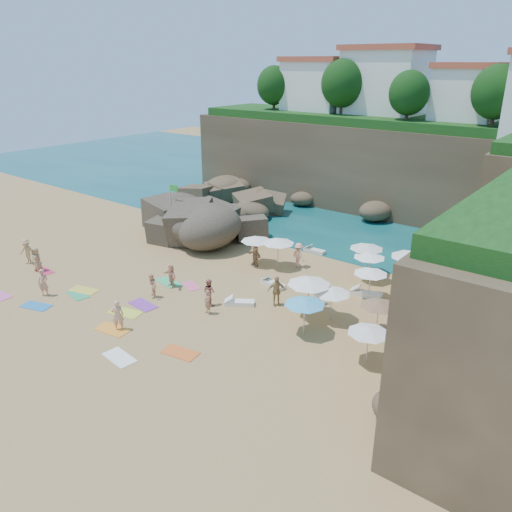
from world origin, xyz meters
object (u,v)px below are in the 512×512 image
Objects in this scene: flag_pole at (172,203)px; lounger_0 at (366,294)px; person_stand_2 at (299,255)px; person_stand_5 at (255,255)px; parasol_1 at (371,271)px; parasol_0 at (256,239)px; person_stand_6 at (118,315)px; parasol_2 at (367,246)px; person_stand_1 at (209,292)px; person_stand_4 at (318,293)px; rock_outcrop at (203,239)px; person_stand_0 at (43,283)px; person_stand_3 at (276,291)px.

lounger_0 is at bearing -1.46° from flag_pole.
person_stand_2 reaches higher than person_stand_5.
person_stand_5 is (-8.73, -0.17, -1.03)m from parasol_1.
person_stand_2 is at bearing 44.53° from person_stand_5.
parasol_1 is 1.66m from lounger_0.
parasol_0 reaches higher than person_stand_6.
parasol_2 reaches higher than person_stand_2.
person_stand_4 is at bearing -137.13° from person_stand_1.
rock_outcrop reaches higher than lounger_0.
person_stand_1 is (8.88, 5.40, -0.05)m from person_stand_0.
person_stand_3 reaches higher than person_stand_4.
person_stand_4 is (-1.82, -2.73, 0.58)m from lounger_0.
parasol_0 is 1.33× the size of person_stand_1.
person_stand_0 is 1.00× the size of person_stand_6.
parasol_0 reaches higher than person_stand_1.
lounger_0 is at bearing -174.85° from person_stand_2.
parasol_1 is at bearing -59.84° from parasol_2.
parasol_1 reaches higher than lounger_0.
person_stand_0 is at bearing -81.60° from flag_pole.
parasol_0 is at bearing 25.79° from person_stand_0.
parasol_0 is 1.24× the size of person_stand_2.
parasol_1 is 3.47m from person_stand_4.
flag_pole is at bearing -155.39° from rock_outcrop.
rock_outcrop is 5.62× the size of person_stand_5.
rock_outcrop is 4.13× the size of parasol_1.
parasol_2 is at bearing -113.21° from person_stand_1.
person_stand_0 reaches higher than lounger_0.
person_stand_2 is 5.81m from person_stand_4.
person_stand_4 is at bearing -133.42° from lounger_0.
parasol_2 is 1.54× the size of person_stand_4.
person_stand_6 is at bearing -79.76° from person_stand_5.
lounger_0 is 1.11× the size of person_stand_0.
person_stand_6 is (8.90, -12.46, -2.01)m from flag_pole.
person_stand_4 is at bearing -17.26° from rock_outcrop.
parasol_0 is 1.19m from person_stand_5.
person_stand_3 reaches higher than person_stand_6.
parasol_1 is at bearing -38.18° from lounger_0.
flag_pole reaches higher than person_stand_3.
person_stand_3 is (-1.98, -7.63, -1.04)m from parasol_2.
person_stand_5 is (-6.78, -3.53, -1.22)m from parasol_2.
parasol_0 is at bearing 46.10° from person_stand_2.
parasol_2 is 4.09m from lounger_0.
person_stand_5 is 11.71m from person_stand_6.
parasol_0 is 8.83m from parasol_1.
parasol_1 is 3.90m from parasol_2.
person_stand_6 is (-2.80, -13.39, -0.01)m from person_stand_2.
person_stand_3 is 6.31m from person_stand_5.
parasol_1 is at bearing -179.12° from person_stand_6.
rock_outcrop is at bearing 176.84° from person_stand_5.
parasol_0 reaches higher than person_stand_5.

